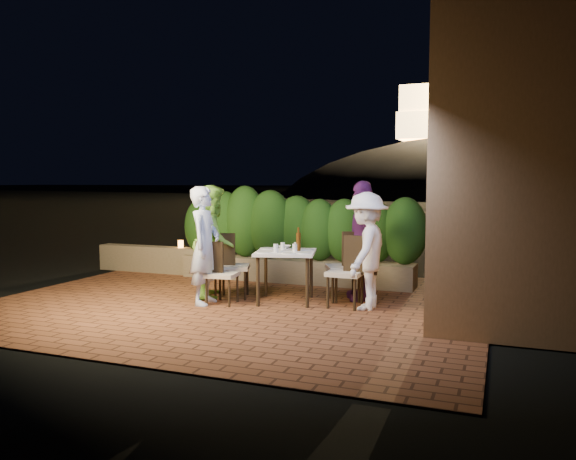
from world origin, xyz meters
The scene contains 32 objects.
ground centered at (0.00, 0.00, -0.02)m, with size 400.00×400.00×0.00m, color black.
terrace_floor centered at (0.00, 0.50, -0.07)m, with size 7.00×6.00×0.15m, color brown.
building_wall centered at (3.60, 2.00, 2.50)m, with size 1.60×5.00×5.00m, color olive.
window_pane centered at (2.82, 1.50, 2.00)m, with size 0.08×1.00×1.40m, color black.
window_frame centered at (2.81, 1.50, 2.00)m, with size 0.06×1.15×1.55m, color black.
planter centered at (0.20, 2.30, 0.20)m, with size 4.20×0.55×0.40m, color #7C6E4F.
hedge centered at (0.20, 2.30, 0.95)m, with size 4.00×0.70×1.10m, color #1B4111, non-canonical shape.
parapet centered at (-2.80, 2.30, 0.25)m, with size 2.20×0.30×0.50m, color #7C6E4F.
hill centered at (2.00, 60.00, -4.00)m, with size 52.00×40.00×22.00m, color black.
fortress centered at (2.00, 60.00, 10.50)m, with size 26.00×8.00×8.00m, color #FFCC7A, non-canonical shape.
dining_table centered at (0.66, 0.69, 0.38)m, with size 0.85×0.85×0.75m, color white, non-canonical shape.
plate_nw centered at (0.42, 0.41, 0.76)m, with size 0.22×0.22×0.01m, color white.
plate_sw centered at (0.29, 0.86, 0.76)m, with size 0.22×0.22×0.01m, color white.
plate_ne centered at (0.95, 0.57, 0.76)m, with size 0.24×0.24×0.01m, color white.
plate_se centered at (0.85, 0.95, 0.76)m, with size 0.24×0.24×0.01m, color white.
plate_centre centered at (0.68, 0.68, 0.76)m, with size 0.20×0.20×0.01m, color white.
plate_front centered at (0.81, 0.43, 0.76)m, with size 0.22×0.22×0.01m, color white.
glass_nw centered at (0.58, 0.51, 0.81)m, with size 0.07×0.07×0.12m, color silver.
glass_sw centered at (0.55, 0.84, 0.80)m, with size 0.06×0.06×0.11m, color silver.
glass_ne centered at (0.82, 0.63, 0.81)m, with size 0.07×0.07×0.12m, color silver.
glass_se centered at (0.75, 0.88, 0.81)m, with size 0.07×0.07×0.11m, color silver.
beer_bottle centered at (0.83, 0.76, 0.92)m, with size 0.07×0.07×0.35m, color #44260B, non-canonical shape.
bowl centered at (0.53, 0.99, 0.77)m, with size 0.19×0.19×0.05m, color white.
chair_left_front centered at (-0.14, 0.22, 0.45)m, with size 0.42×0.42×0.90m, color black, non-canonical shape.
chair_left_back centered at (-0.18, 0.69, 0.49)m, with size 0.46×0.46×0.98m, color black, non-canonical shape.
chair_right_front centered at (1.56, 0.68, 0.51)m, with size 0.47×0.47×1.01m, color black, non-canonical shape.
chair_right_back centered at (1.41, 1.11, 0.51)m, with size 0.47×0.47×1.02m, color black, non-canonical shape.
diner_blue centered at (-0.37, 0.15, 0.85)m, with size 0.62×0.41×1.69m, color silver.
diner_green centered at (-0.51, 0.67, 0.85)m, with size 0.83×0.65×1.71m, color #73BA3A.
diner_white centered at (1.86, 0.67, 0.81)m, with size 1.05×0.60×1.62m, color white.
diner_purple centered at (1.66, 1.27, 0.89)m, with size 1.04×0.43×1.77m, color #5A2165.
parapet_lamp centered at (-2.11, 2.30, 0.57)m, with size 0.10×0.10×0.14m, color orange.
Camera 1 is at (3.60, -6.86, 1.77)m, focal length 35.00 mm.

